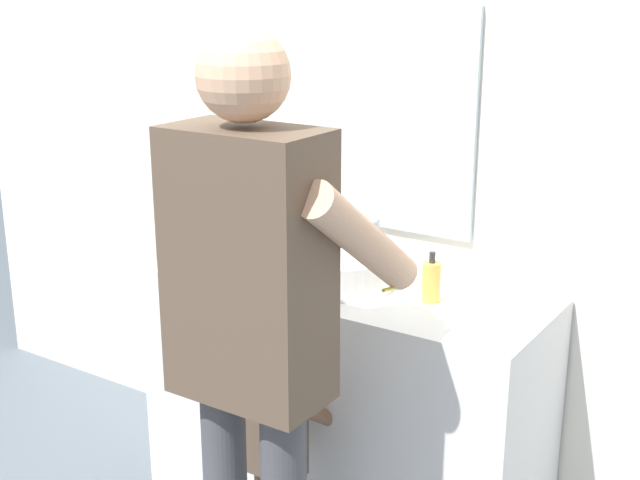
{
  "coord_description": "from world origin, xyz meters",
  "views": [
    {
      "loc": [
        1.42,
        -2.01,
        1.86
      ],
      "look_at": [
        0.0,
        0.15,
        1.08
      ],
      "focal_mm": 47.98,
      "sensor_mm": 36.0,
      "label": 1
    }
  ],
  "objects": [
    {
      "name": "sink_basin",
      "position": [
        0.0,
        0.28,
        0.94
      ],
      "size": [
        0.35,
        0.35,
        0.11
      ],
      "color": "white",
      "rests_on": "vanity_cabinet"
    },
    {
      "name": "vanity_cabinet",
      "position": [
        0.0,
        0.3,
        0.44
      ],
      "size": [
        1.39,
        0.54,
        0.89
      ],
      "primitive_type": "cube",
      "color": "white",
      "rests_on": "ground"
    },
    {
      "name": "child_toddler",
      "position": [
        0.0,
        -0.1,
        0.49
      ],
      "size": [
        0.25,
        0.25,
        0.82
      ],
      "color": "#6B5B4C",
      "rests_on": "ground"
    },
    {
      "name": "back_wall",
      "position": [
        0.0,
        0.62,
        1.35
      ],
      "size": [
        4.4,
        0.1,
        2.7
      ],
      "color": "silver",
      "rests_on": "ground"
    },
    {
      "name": "faucet",
      "position": [
        0.0,
        0.49,
        0.97
      ],
      "size": [
        0.18,
        0.14,
        0.18
      ],
      "color": "#B7BABF",
      "rests_on": "vanity_cabinet"
    },
    {
      "name": "soap_bottle",
      "position": [
        0.32,
        0.3,
        0.95
      ],
      "size": [
        0.06,
        0.06,
        0.17
      ],
      "color": "gold",
      "rests_on": "vanity_cabinet"
    },
    {
      "name": "toothbrush_cup",
      "position": [
        -0.35,
        0.32,
        0.94
      ],
      "size": [
        0.07,
        0.07,
        0.21
      ],
      "color": "#D86666",
      "rests_on": "vanity_cabinet"
    },
    {
      "name": "adult_parent",
      "position": [
        0.15,
        -0.38,
        1.06
      ],
      "size": [
        0.55,
        0.57,
        1.77
      ],
      "color": "#47474C",
      "rests_on": "ground"
    }
  ]
}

